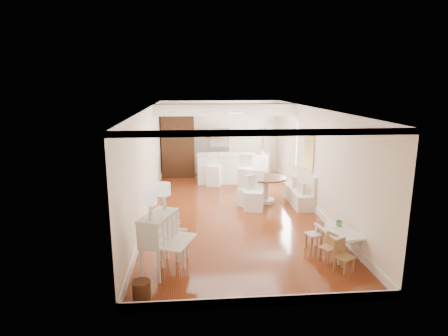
{
  "coord_description": "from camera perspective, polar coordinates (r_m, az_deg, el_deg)",
  "views": [
    {
      "loc": [
        -1.04,
        -9.67,
        3.43
      ],
      "look_at": [
        -0.21,
        0.3,
        1.16
      ],
      "focal_mm": 30.0,
      "sensor_mm": 36.0,
      "label": 1
    }
  ],
  "objects": [
    {
      "name": "kids_table",
      "position": [
        8.17,
        17.05,
        -10.69
      ],
      "size": [
        0.77,
        1.1,
        0.51
      ],
      "primitive_type": "cube",
      "rotation": [
        0.0,
        0.0,
        0.17
      ],
      "color": "white",
      "rests_on": "ground"
    },
    {
      "name": "kids_chair_c",
      "position": [
        7.44,
        17.87,
        -12.68
      ],
      "size": [
        0.41,
        0.41,
        0.62
      ],
      "primitive_type": "cube",
      "rotation": [
        0.0,
        0.0,
        0.49
      ],
      "color": "#A17949",
      "rests_on": "ground"
    },
    {
      "name": "branch_vase",
      "position": [
        13.61,
        5.84,
        2.37
      ],
      "size": [
        0.19,
        0.19,
        0.16
      ],
      "primitive_type": "imported",
      "rotation": [
        0.0,
        0.0,
        -0.2
      ],
      "color": "silver",
      "rests_on": "sideboard"
    },
    {
      "name": "breakfast_counter",
      "position": [
        13.15,
        0.32,
        -0.02
      ],
      "size": [
        2.05,
        0.65,
        1.03
      ],
      "primitive_type": "cube",
      "color": "white",
      "rests_on": "ground"
    },
    {
      "name": "secretary_bureau",
      "position": [
        7.12,
        -9.85,
        -11.2
      ],
      "size": [
        1.14,
        1.15,
        1.12
      ],
      "primitive_type": "cube",
      "rotation": [
        0.0,
        0.0,
        -0.37
      ],
      "color": "silver",
      "rests_on": "ground"
    },
    {
      "name": "slip_chair_near",
      "position": [
        10.34,
        4.58,
        -3.51
      ],
      "size": [
        0.62,
        0.64,
        1.07
      ],
      "primitive_type": "cube",
      "rotation": [
        0.0,
        0.0,
        -0.24
      ],
      "color": "white",
      "rests_on": "ground"
    },
    {
      "name": "wicker_basket",
      "position": [
        6.54,
        -12.45,
        -17.65
      ],
      "size": [
        0.39,
        0.39,
        0.3
      ],
      "primitive_type": "cylinder",
      "rotation": [
        0.0,
        0.0,
        -0.35
      ],
      "color": "#4A2A17",
      "rests_on": "ground"
    },
    {
      "name": "kids_chair_a",
      "position": [
        7.8,
        15.57,
        -11.54
      ],
      "size": [
        0.37,
        0.37,
        0.57
      ],
      "primitive_type": "cube",
      "rotation": [
        0.0,
        0.0,
        -1.07
      ],
      "color": "tan",
      "rests_on": "ground"
    },
    {
      "name": "bar_stool_left",
      "position": [
        12.75,
        -1.55,
        -0.25
      ],
      "size": [
        0.55,
        0.55,
        1.11
      ],
      "primitive_type": "cube",
      "rotation": [
        0.0,
        0.0,
        -0.27
      ],
      "color": "white",
      "rests_on": "ground"
    },
    {
      "name": "pencil_cup",
      "position": [
        8.28,
        17.13,
        -8.08
      ],
      "size": [
        0.15,
        0.15,
        0.11
      ],
      "primitive_type": "imported",
      "rotation": [
        0.0,
        0.0,
        0.07
      ],
      "color": "#5EA263",
      "rests_on": "kids_table"
    },
    {
      "name": "dining_table",
      "position": [
        11.03,
        6.41,
        -3.32
      ],
      "size": [
        1.26,
        1.26,
        0.77
      ],
      "primitive_type": "cylinder",
      "rotation": [
        0.0,
        0.0,
        -0.12
      ],
      "color": "#4B2718",
      "rests_on": "ground"
    },
    {
      "name": "sideboard",
      "position": [
        13.74,
        5.87,
        0.2
      ],
      "size": [
        0.7,
        1.03,
        0.9
      ],
      "primitive_type": "cube",
      "rotation": [
        0.0,
        0.0,
        -0.33
      ],
      "color": "silver",
      "rests_on": "ground"
    },
    {
      "name": "slip_chair_far",
      "position": [
        10.67,
        3.71,
        -3.31
      ],
      "size": [
        0.63,
        0.64,
        0.96
      ],
      "primitive_type": "cube",
      "rotation": [
        0.0,
        0.0,
        -2.6
      ],
      "color": "silver",
      "rests_on": "ground"
    },
    {
      "name": "banquette",
      "position": [
        11.02,
        11.4,
        -2.96
      ],
      "size": [
        0.52,
        1.6,
        0.98
      ],
      "primitive_type": "cube",
      "color": "silver",
      "rests_on": "ground"
    },
    {
      "name": "gustavian_armchair",
      "position": [
        7.4,
        -7.52,
        -11.06
      ],
      "size": [
        0.6,
        0.6,
        0.91
      ],
      "primitive_type": "cube",
      "rotation": [
        0.0,
        0.0,
        1.41
      ],
      "color": "silver",
      "rests_on": "ground"
    },
    {
      "name": "fridge",
      "position": [
        14.12,
        0.76,
        2.46
      ],
      "size": [
        0.75,
        0.65,
        1.8
      ],
      "primitive_type": "imported",
      "color": "silver",
      "rests_on": "ground"
    },
    {
      "name": "bar_stool_right",
      "position": [
        12.41,
        3.26,
        -0.6
      ],
      "size": [
        0.55,
        0.55,
        1.12
      ],
      "primitive_type": "cube",
      "rotation": [
        0.0,
        0.0,
        -0.26
      ],
      "color": "white",
      "rests_on": "ground"
    },
    {
      "name": "room",
      "position": [
        10.16,
        1.38,
        4.58
      ],
      "size": [
        9.0,
        9.04,
        2.82
      ],
      "color": "brown",
      "rests_on": "ground"
    },
    {
      "name": "kids_chair_b",
      "position": [
        8.29,
        13.56,
        -9.72
      ],
      "size": [
        0.35,
        0.35,
        0.62
      ],
      "primitive_type": "cube",
      "rotation": [
        0.0,
        0.0,
        -1.36
      ],
      "color": "#A7724C",
      "rests_on": "ground"
    },
    {
      "name": "pantry_cabinet",
      "position": [
        14.05,
        -7.0,
        3.35
      ],
      "size": [
        1.2,
        0.6,
        2.3
      ],
      "primitive_type": "cube",
      "color": "#381E11",
      "rests_on": "ground"
    }
  ]
}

